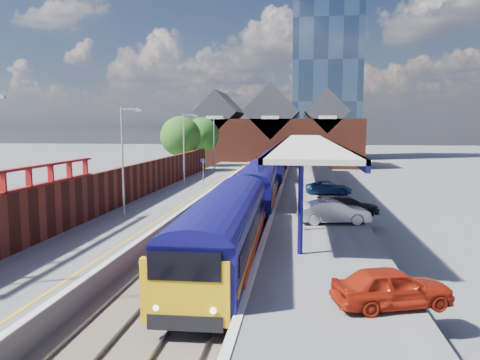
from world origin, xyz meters
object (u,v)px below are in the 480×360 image
Objects in this scene: train at (266,173)px; parked_car_blue at (329,188)px; platform_sign at (203,166)px; lamp_post_b at (124,154)px; parked_car_silver at (334,212)px; parked_car_red at (392,287)px; parked_car_dark at (349,206)px; lamp_post_c at (185,145)px; lamp_post_d at (215,140)px.

train is 16.67× the size of parked_car_blue.
platform_sign is at bearing 63.35° from parked_car_blue.
parked_car_silver is (13.35, -0.93, -3.29)m from lamp_post_b.
train is 17.09× the size of parked_car_red.
platform_sign is (1.36, 18.00, -2.30)m from lamp_post_b.
lamp_post_b is at bearing 89.38° from parked_car_dark.
parked_car_red reaches higher than parked_car_blue.
parked_car_silver is (13.35, -16.93, -3.29)m from lamp_post_c.
platform_sign is 20.70m from parked_car_dark.
lamp_post_b is at bearing 27.91° from parked_car_red.
parked_car_silver is 1.06× the size of parked_car_dark.
lamp_post_c is at bearing 72.91° from parked_car_blue.
parked_car_red is at bearing -44.26° from lamp_post_b.
lamp_post_b reaches higher than parked_car_silver.
parked_car_silver is (13.35, -32.93, -3.29)m from lamp_post_d.
lamp_post_c is at bearing -90.00° from lamp_post_d.
parked_car_red is at bearing -78.33° from train.
lamp_post_c reaches higher than parked_car_red.
platform_sign is at bearing 85.67° from lamp_post_b.
platform_sign is 0.65× the size of parked_car_red.
lamp_post_d is at bearing 118.17° from train.
train is 8.47m from lamp_post_c.
lamp_post_b is 1.64× the size of parked_car_silver.
train reaches higher than parked_car_blue.
parked_car_silver is (11.98, -18.93, -0.99)m from platform_sign.
train reaches higher than parked_car_red.
lamp_post_c is at bearing -170.40° from train.
parked_car_silver is at bearing -57.67° from platform_sign.
train is 6.55m from platform_sign.
platform_sign is (-6.49, 0.67, 0.57)m from train.
lamp_post_c is (-7.86, -1.33, 2.87)m from train.
parked_car_dark is at bearing 8.04° from lamp_post_b.
parked_car_blue is at bearing -3.92° from parked_car_dark.
parked_car_blue is (-0.58, 25.33, -0.11)m from parked_car_red.
parked_car_dark is at bearing -173.77° from parked_car_blue.
train is at bearing -5.91° from platform_sign.
lamp_post_c is 1.81× the size of parked_car_red.
platform_sign reaches higher than parked_car_silver.
parked_car_red is (14.32, -45.95, -3.33)m from lamp_post_d.
lamp_post_c reaches higher than platform_sign.
lamp_post_b is at bearing -114.39° from train.
lamp_post_b reaches higher than parked_car_blue.
parked_car_dark is at bearing -30.92° from parked_car_silver.
lamp_post_b is (-7.86, -17.33, 2.87)m from train.
lamp_post_d reaches higher than parked_car_dark.
lamp_post_d is at bearing 95.56° from platform_sign.
lamp_post_b is 1.77× the size of parked_car_blue.
platform_sign is (1.36, -14.00, -2.30)m from lamp_post_d.
lamp_post_b and lamp_post_d have the same top height.
train is at bearing 7.08° from parked_car_silver.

